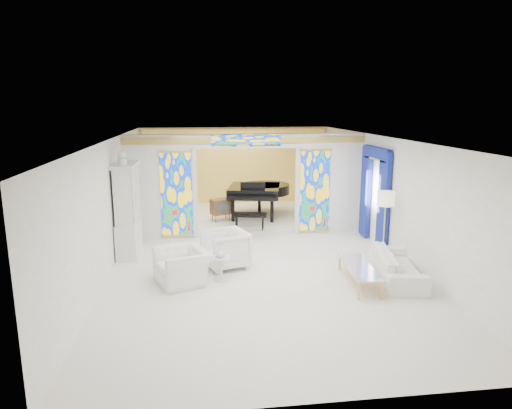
{
  "coord_description": "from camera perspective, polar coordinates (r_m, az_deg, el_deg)",
  "views": [
    {
      "loc": [
        -1.4,
        -11.1,
        3.8
      ],
      "look_at": [
        0.05,
        0.2,
        1.31
      ],
      "focal_mm": 32.0,
      "sensor_mm": 36.0,
      "label": 1
    }
  ],
  "objects": [
    {
      "name": "grand_piano",
      "position": [
        15.16,
        0.41,
        1.73
      ],
      "size": [
        2.36,
        3.22,
        1.24
      ],
      "rotation": [
        0.0,
        0.0,
        -0.21
      ],
      "color": "black",
      "rests_on": "alcove_platform"
    },
    {
      "name": "alcove_platform",
      "position": [
        15.71,
        -1.99,
        -1.36
      ],
      "size": [
        6.8,
        3.8,
        0.18
      ],
      "primitive_type": "cube",
      "color": "white",
      "rests_on": "floor"
    },
    {
      "name": "wall_right",
      "position": [
        12.35,
        16.21,
        1.08
      ],
      "size": [
        0.02,
        12.0,
        3.0
      ],
      "primitive_type": "cube",
      "color": "silver",
      "rests_on": "floor"
    },
    {
      "name": "wall_back",
      "position": [
        17.31,
        -2.62,
        4.66
      ],
      "size": [
        7.0,
        0.02,
        3.0
      ],
      "primitive_type": "cube",
      "color": "silver",
      "rests_on": "floor"
    },
    {
      "name": "wall_left",
      "position": [
        11.53,
        -17.65,
        0.21
      ],
      "size": [
        0.02,
        12.0,
        3.0
      ],
      "primitive_type": "cube",
      "color": "silver",
      "rests_on": "floor"
    },
    {
      "name": "floor_lamp",
      "position": [
        11.56,
        15.91,
        0.3
      ],
      "size": [
        0.52,
        0.52,
        1.75
      ],
      "rotation": [
        0.0,
        0.0,
        -0.27
      ],
      "color": "gold",
      "rests_on": "floor"
    },
    {
      "name": "stained_glass_transom",
      "position": [
        13.1,
        -1.17,
        8.01
      ],
      "size": [
        2.0,
        0.04,
        0.34
      ],
      "primitive_type": "cube",
      "color": "gold",
      "rests_on": "partition_wall"
    },
    {
      "name": "armchair_left",
      "position": [
        10.15,
        -9.26,
        -7.62
      ],
      "size": [
        1.34,
        1.42,
        0.74
      ],
      "primitive_type": "imported",
      "rotation": [
        0.0,
        0.0,
        -1.2
      ],
      "color": "white",
      "rests_on": "floor"
    },
    {
      "name": "wall_front",
      "position": [
        5.77,
        7.53,
        -11.3
      ],
      "size": [
        7.0,
        0.02,
        3.0
      ],
      "primitive_type": "cube",
      "color": "silver",
      "rests_on": "floor"
    },
    {
      "name": "stained_glass_right",
      "position": [
        13.67,
        7.36,
        1.66
      ],
      "size": [
        0.9,
        0.04,
        2.4
      ],
      "primitive_type": "cube",
      "color": "gold",
      "rests_on": "partition_wall"
    },
    {
      "name": "floor",
      "position": [
        11.82,
        -0.11,
        -6.45
      ],
      "size": [
        12.0,
        12.0,
        0.0
      ],
      "primitive_type": "plane",
      "color": "white",
      "rests_on": "ground"
    },
    {
      "name": "gold_curtain_back",
      "position": [
        17.19,
        -2.58,
        4.6
      ],
      "size": [
        6.7,
        0.1,
        2.9
      ],
      "primitive_type": "cube",
      "color": "gold",
      "rests_on": "wall_back"
    },
    {
      "name": "sofa",
      "position": [
        10.7,
        17.27,
        -7.27
      ],
      "size": [
        1.23,
        2.27,
        0.63
      ],
      "primitive_type": "imported",
      "rotation": [
        0.0,
        0.0,
        1.38
      ],
      "color": "white",
      "rests_on": "floor"
    },
    {
      "name": "china_cabinet",
      "position": [
        12.13,
        -15.74,
        -0.69
      ],
      "size": [
        0.56,
        1.46,
        2.72
      ],
      "color": "silver",
      "rests_on": "floor"
    },
    {
      "name": "ceiling",
      "position": [
        11.22,
        -0.12,
        8.22
      ],
      "size": [
        7.0,
        12.0,
        0.02
      ],
      "primitive_type": "cube",
      "color": "silver",
      "rests_on": "wall_back"
    },
    {
      "name": "tv_console",
      "position": [
        14.59,
        -4.43,
        -0.26
      ],
      "size": [
        0.7,
        0.58,
        0.7
      ],
      "rotation": [
        0.0,
        0.0,
        0.33
      ],
      "color": "brown",
      "rests_on": "alcove_platform"
    },
    {
      "name": "chandelier",
      "position": [
        15.24,
        -1.27,
        7.6
      ],
      "size": [
        0.48,
        0.48,
        0.3
      ],
      "primitive_type": "cylinder",
      "color": "gold",
      "rests_on": "ceiling"
    },
    {
      "name": "side_table",
      "position": [
        10.16,
        -4.42,
        -7.57
      ],
      "size": [
        0.57,
        0.57,
        0.54
      ],
      "rotation": [
        0.0,
        0.0,
        0.4
      ],
      "color": "silver",
      "rests_on": "floor"
    },
    {
      "name": "armchair_right",
      "position": [
        10.93,
        -3.86,
        -5.58
      ],
      "size": [
        1.24,
        1.22,
        0.9
      ],
      "primitive_type": "imported",
      "rotation": [
        0.0,
        0.0,
        -1.25
      ],
      "color": "silver",
      "rests_on": "floor"
    },
    {
      "name": "blue_drapes",
      "position": [
        12.93,
        14.61,
        2.01
      ],
      "size": [
        0.14,
        1.85,
        2.65
      ],
      "color": "navy",
      "rests_on": "wall_right"
    },
    {
      "name": "partition_wall",
      "position": [
        13.34,
        -1.19,
        3.04
      ],
      "size": [
        7.0,
        0.22,
        3.0
      ],
      "color": "silver",
      "rests_on": "floor"
    },
    {
      "name": "coffee_table",
      "position": [
        10.19,
        12.81,
        -7.69
      ],
      "size": [
        0.7,
        1.85,
        0.4
      ],
      "rotation": [
        0.0,
        0.0,
        -0.08
      ],
      "color": "silver",
      "rests_on": "floor"
    },
    {
      "name": "stained_glass_left",
      "position": [
        13.24,
        -9.91,
        1.24
      ],
      "size": [
        0.9,
        0.04,
        2.4
      ],
      "primitive_type": "cube",
      "color": "gold",
      "rests_on": "partition_wall"
    },
    {
      "name": "vase",
      "position": [
        10.06,
        -4.45,
        -5.99
      ],
      "size": [
        0.24,
        0.24,
        0.21
      ],
      "primitive_type": "imported",
      "rotation": [
        0.0,
        0.0,
        0.21
      ],
      "color": "white",
      "rests_on": "side_table"
    }
  ]
}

